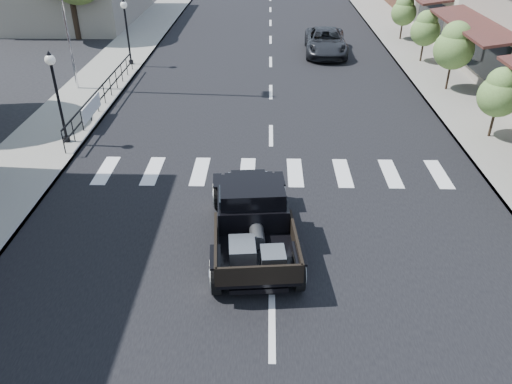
{
  "coord_description": "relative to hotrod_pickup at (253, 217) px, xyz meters",
  "views": [
    {
      "loc": [
        -0.16,
        -10.76,
        8.0
      ],
      "look_at": [
        -0.44,
        1.03,
        1.0
      ],
      "focal_mm": 35.0,
      "sensor_mm": 36.0,
      "label": 1
    }
  ],
  "objects": [
    {
      "name": "railing",
      "position": [
        -6.8,
        10.03,
        -0.22
      ],
      "size": [
        0.08,
        10.0,
        1.0
      ],
      "primitive_type": null,
      "color": "black",
      "rests_on": "sidewalk_left"
    },
    {
      "name": "ground",
      "position": [
        0.5,
        0.03,
        -0.87
      ],
      "size": [
        120.0,
        120.0,
        0.0
      ],
      "primitive_type": "plane",
      "color": "black",
      "rests_on": "ground"
    },
    {
      "name": "road_markings",
      "position": [
        0.5,
        10.03,
        -0.87
      ],
      "size": [
        12.0,
        60.0,
        0.06
      ],
      "primitive_type": null,
      "color": "silver",
      "rests_on": "ground"
    },
    {
      "name": "small_tree_e",
      "position": [
        8.8,
        21.96,
        0.57
      ],
      "size": [
        1.54,
        1.54,
        2.57
      ],
      "primitive_type": null,
      "color": "#547937",
      "rests_on": "sidewalk_right"
    },
    {
      "name": "small_tree_c",
      "position": [
        8.8,
        12.3,
        0.78
      ],
      "size": [
        1.8,
        1.8,
        3.0
      ],
      "primitive_type": null,
      "color": "#547937",
      "rests_on": "sidewalk_right"
    },
    {
      "name": "second_car",
      "position": [
        3.7,
        18.78,
        -0.17
      ],
      "size": [
        2.51,
        5.12,
        1.4
      ],
      "primitive_type": "imported",
      "rotation": [
        0.0,
        0.0,
        -0.04
      ],
      "color": "black",
      "rests_on": "ground"
    },
    {
      "name": "small_tree_d",
      "position": [
        8.8,
        16.97,
        0.58
      ],
      "size": [
        1.56,
        1.56,
        2.6
      ],
      "primitive_type": null,
      "color": "#547937",
      "rests_on": "sidewalk_right"
    },
    {
      "name": "road",
      "position": [
        0.5,
        15.03,
        -0.86
      ],
      "size": [
        14.0,
        80.0,
        0.02
      ],
      "primitive_type": "cube",
      "color": "black",
      "rests_on": "ground"
    },
    {
      "name": "banner",
      "position": [
        -6.72,
        8.03,
        -0.42
      ],
      "size": [
        0.04,
        2.2,
        0.6
      ],
      "primitive_type": null,
      "color": "silver",
      "rests_on": "sidewalk_left"
    },
    {
      "name": "sidewalk_left",
      "position": [
        -8.0,
        15.03,
        -0.79
      ],
      "size": [
        3.0,
        80.0,
        0.15
      ],
      "primitive_type": "cube",
      "color": "gray",
      "rests_on": "ground"
    },
    {
      "name": "lamp_post_b",
      "position": [
        -7.1,
        6.03,
        0.96
      ],
      "size": [
        0.36,
        0.36,
        3.36
      ],
      "primitive_type": null,
      "color": "black",
      "rests_on": "sidewalk_left"
    },
    {
      "name": "hotrod_pickup",
      "position": [
        0.0,
        0.0,
        0.0
      ],
      "size": [
        2.79,
        5.21,
        1.74
      ],
      "primitive_type": null,
      "rotation": [
        0.0,
        0.0,
        0.09
      ],
      "color": "black",
      "rests_on": "ground"
    },
    {
      "name": "small_tree_b",
      "position": [
        8.8,
        6.91,
        0.55
      ],
      "size": [
        1.52,
        1.52,
        2.54
      ],
      "primitive_type": null,
      "color": "#547937",
      "rests_on": "sidewalk_right"
    },
    {
      "name": "lamp_post_c",
      "position": [
        -7.1,
        16.03,
        0.96
      ],
      "size": [
        0.36,
        0.36,
        3.36
      ],
      "primitive_type": null,
      "color": "black",
      "rests_on": "sidewalk_left"
    },
    {
      "name": "sidewalk_right",
      "position": [
        9.0,
        15.03,
        -0.79
      ],
      "size": [
        3.0,
        80.0,
        0.15
      ],
      "primitive_type": "cube",
      "color": "gray",
      "rests_on": "ground"
    }
  ]
}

